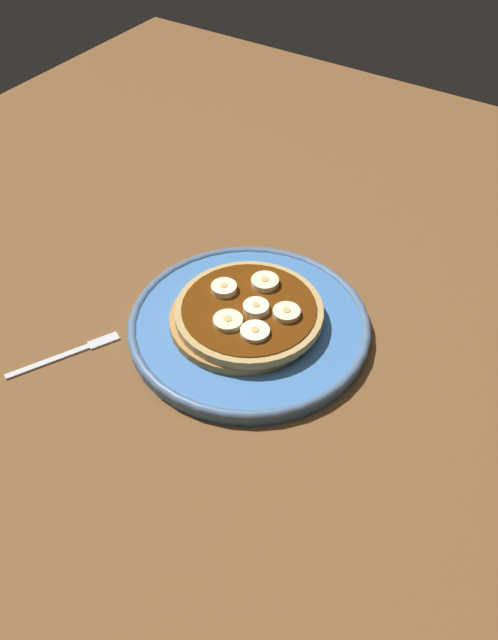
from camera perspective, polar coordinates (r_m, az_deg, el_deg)
The scene contains 10 objects.
ground_plane at distance 80.54cm, azimuth 0.00°, elevation -1.70°, with size 140.00×140.00×3.00cm, color brown.
plate at distance 78.76cm, azimuth 0.00°, elevation -0.42°, with size 27.74×27.74×1.89cm.
pancake_stack at distance 77.39cm, azimuth -0.24°, elevation 0.31°, with size 16.79×17.53×2.24cm.
banana_slice_0 at distance 76.16cm, azimuth 0.53°, elevation 0.94°, with size 2.91×2.91×1.06cm.
banana_slice_1 at distance 78.76cm, azimuth -2.08°, elevation 2.62°, with size 2.97×2.97×1.03cm.
banana_slice_2 at distance 74.92cm, azimuth -1.75°, elevation -0.10°, with size 3.29×3.29×0.83cm.
banana_slice_3 at distance 73.74cm, azimuth 0.50°, elevation -1.00°, with size 3.22×3.22×0.76cm.
banana_slice_4 at distance 79.59cm, azimuth 1.33°, elevation 3.14°, with size 3.23×3.23×0.97cm.
banana_slice_5 at distance 75.88cm, azimuth 3.12°, elevation 0.58°, with size 3.08×3.08×0.90cm.
fork at distance 79.35cm, azimuth -14.57°, elevation -2.61°, with size 11.99×6.85×0.50cm.
Camera 1 is at (-47.18, -30.79, 56.06)cm, focal length 38.64 mm.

